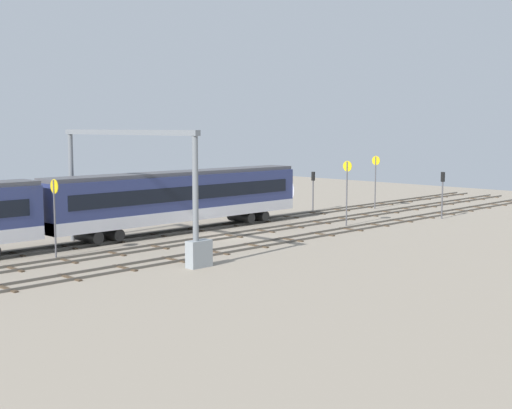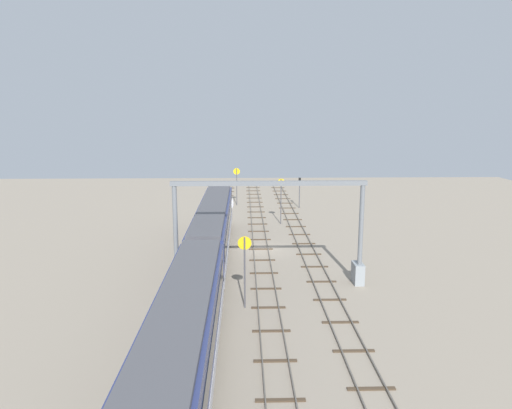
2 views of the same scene
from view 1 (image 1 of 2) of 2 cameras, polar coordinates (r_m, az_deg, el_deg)
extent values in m
plane|color=gray|center=(54.11, -2.02, -2.63)|extent=(105.63, 105.63, 0.00)
cube|color=#59544C|center=(50.42, 2.07, -3.21)|extent=(89.63, 0.07, 0.16)
cube|color=#59544C|center=(51.39, 0.90, -3.02)|extent=(89.63, 0.07, 0.16)
cube|color=#473828|center=(38.97, -19.97, -6.53)|extent=(0.24, 2.40, 0.08)
cube|color=#473828|center=(40.63, -15.17, -5.84)|extent=(0.24, 2.40, 0.08)
cube|color=#473828|center=(42.56, -10.79, -5.18)|extent=(0.24, 2.40, 0.08)
cube|color=#473828|center=(44.71, -6.82, -4.55)|extent=(0.24, 2.40, 0.08)
cube|color=#473828|center=(47.07, -3.24, -3.96)|extent=(0.24, 2.40, 0.08)
cube|color=#473828|center=(49.59, -0.01, -3.41)|extent=(0.24, 2.40, 0.08)
cube|color=#473828|center=(52.26, 2.89, -2.91)|extent=(0.24, 2.40, 0.08)
cube|color=#473828|center=(55.05, 5.51, -2.46)|extent=(0.24, 2.40, 0.08)
cube|color=#473828|center=(57.95, 7.86, -2.04)|extent=(0.24, 2.40, 0.08)
cube|color=#473828|center=(60.94, 9.99, -1.66)|extent=(0.24, 2.40, 0.08)
cube|color=#473828|center=(64.01, 11.91, -1.32)|extent=(0.24, 2.40, 0.08)
cube|color=#473828|center=(67.14, 13.65, -1.01)|extent=(0.24, 2.40, 0.08)
cube|color=#473828|center=(70.34, 15.24, -0.72)|extent=(0.24, 2.40, 0.08)
cube|color=#473828|center=(73.58, 16.69, -0.46)|extent=(0.24, 2.40, 0.08)
cube|color=#473828|center=(76.87, 18.02, -0.22)|extent=(0.24, 2.40, 0.08)
cube|color=#473828|center=(80.20, 19.23, 0.00)|extent=(0.24, 2.40, 0.08)
cube|color=#473828|center=(83.56, 20.35, 0.21)|extent=(0.24, 2.40, 0.08)
cube|color=#59544C|center=(53.58, -1.50, -2.63)|extent=(89.63, 0.07, 0.16)
cube|color=#59544C|center=(54.62, -2.54, -2.46)|extent=(89.63, 0.07, 0.16)
cube|color=#473828|center=(44.10, -19.40, -5.02)|extent=(0.24, 2.40, 0.08)
cube|color=#473828|center=(45.71, -15.34, -4.49)|extent=(0.24, 2.40, 0.08)
cube|color=#473828|center=(47.55, -11.58, -3.97)|extent=(0.24, 2.40, 0.08)
cube|color=#473828|center=(49.57, -8.11, -3.48)|extent=(0.24, 2.40, 0.08)
cube|color=#473828|center=(51.76, -4.93, -3.02)|extent=(0.24, 2.40, 0.08)
cube|color=#473828|center=(54.11, -2.02, -2.59)|extent=(0.24, 2.40, 0.08)
cube|color=#473828|center=(56.58, 0.64, -2.19)|extent=(0.24, 2.40, 0.08)
cube|color=#473828|center=(59.17, 3.07, -1.82)|extent=(0.24, 2.40, 0.08)
cube|color=#473828|center=(61.85, 5.29, -1.47)|extent=(0.24, 2.40, 0.08)
cube|color=#473828|center=(64.63, 7.33, -1.16)|extent=(0.24, 2.40, 0.08)
cube|color=#473828|center=(67.48, 9.19, -0.87)|extent=(0.24, 2.40, 0.08)
cube|color=#473828|center=(70.40, 10.90, -0.60)|extent=(0.24, 2.40, 0.08)
cube|color=#473828|center=(73.37, 12.48, -0.36)|extent=(0.24, 2.40, 0.08)
cube|color=#473828|center=(76.40, 13.93, -0.13)|extent=(0.24, 2.40, 0.08)
cube|color=#473828|center=(79.48, 15.27, 0.08)|extent=(0.24, 2.40, 0.08)
cube|color=#473828|center=(82.59, 16.50, 0.27)|extent=(0.24, 2.40, 0.08)
cube|color=#473828|center=(85.75, 17.65, 0.45)|extent=(0.24, 2.40, 0.08)
cube|color=#473828|center=(88.93, 18.72, 0.62)|extent=(0.24, 2.40, 0.08)
cube|color=#59544C|center=(56.94, -4.66, -2.11)|extent=(89.63, 0.07, 0.16)
cube|color=#59544C|center=(58.03, -5.58, -1.96)|extent=(89.63, 0.07, 0.16)
cube|color=#473828|center=(49.13, -19.25, -3.87)|extent=(0.24, 2.40, 0.08)
cube|color=#473828|center=(50.90, -15.29, -3.39)|extent=(0.24, 2.40, 0.08)
cube|color=#473828|center=(52.90, -11.62, -2.92)|extent=(0.24, 2.40, 0.08)
cube|color=#473828|center=(55.11, -8.23, -2.49)|extent=(0.24, 2.40, 0.08)
cube|color=#473828|center=(57.49, -5.12, -2.08)|extent=(0.24, 2.40, 0.08)
cube|color=#473828|center=(60.03, -2.26, -1.69)|extent=(0.24, 2.40, 0.08)
cube|color=#473828|center=(62.71, 0.35, -1.34)|extent=(0.24, 2.40, 0.08)
cube|color=#473828|center=(65.52, 2.75, -1.01)|extent=(0.24, 2.40, 0.08)
cube|color=#473828|center=(68.43, 4.95, -0.71)|extent=(0.24, 2.40, 0.08)
cube|color=#473828|center=(71.43, 6.96, -0.43)|extent=(0.24, 2.40, 0.08)
cube|color=#473828|center=(74.52, 8.81, -0.18)|extent=(0.24, 2.40, 0.08)
cube|color=#473828|center=(77.68, 10.51, 0.06)|extent=(0.24, 2.40, 0.08)
cube|color=#473828|center=(80.90, 12.08, 0.27)|extent=(0.24, 2.40, 0.08)
cube|color=#473828|center=(84.19, 13.53, 0.47)|extent=(0.24, 2.40, 0.08)
cube|color=#473828|center=(87.52, 14.86, 0.66)|extent=(0.24, 2.40, 0.08)
cube|color=#473828|center=(90.89, 16.10, 0.83)|extent=(0.24, 2.40, 0.08)
cube|color=navy|center=(56.25, -6.26, 0.62)|extent=(24.00, 2.90, 3.60)
cube|color=silver|center=(56.40, -6.24, -0.75)|extent=(24.00, 2.94, 0.90)
cube|color=#4C4C51|center=(56.08, -6.29, 2.60)|extent=(24.00, 2.50, 0.30)
cube|color=black|center=(55.08, -5.32, 0.96)|extent=(22.00, 0.04, 1.10)
cube|color=black|center=(57.35, -7.18, 1.15)|extent=(22.00, 0.04, 1.10)
cylinder|color=black|center=(51.65, -13.68, -2.56)|extent=(0.90, 2.70, 0.90)
cylinder|color=black|center=(52.59, -12.01, -2.36)|extent=(0.90, 2.70, 0.90)
cylinder|color=black|center=(60.95, -1.26, -1.03)|extent=(0.90, 2.70, 0.90)
cylinder|color=black|center=(62.19, -0.06, -0.87)|extent=(0.90, 2.70, 0.90)
cone|color=silver|center=(65.00, 2.58, 1.27)|extent=(1.60, 3.24, 3.24)
cylinder|color=slate|center=(41.56, -5.03, 0.16)|extent=(0.36, 0.36, 7.99)
cylinder|color=slate|center=(53.36, -15.01, 1.35)|extent=(0.36, 0.36, 7.99)
cube|color=slate|center=(47.07, -10.75, 5.89)|extent=(0.40, 14.99, 0.35)
cylinder|color=#4C4C51|center=(59.88, 7.52, 0.88)|extent=(0.12, 0.12, 5.58)
cylinder|color=yellow|center=(59.73, 7.57, 3.16)|extent=(0.05, 0.91, 0.91)
cube|color=black|center=(59.76, 7.59, 3.16)|extent=(0.02, 0.41, 0.12)
cylinder|color=#4C4C51|center=(72.86, 9.84, 1.79)|extent=(0.12, 0.12, 5.48)
cylinder|color=yellow|center=(72.75, 9.89, 3.60)|extent=(0.05, 0.95, 0.95)
cube|color=black|center=(72.77, 9.91, 3.60)|extent=(0.02, 0.43, 0.12)
cylinder|color=#4C4C51|center=(46.80, -16.30, -1.15)|extent=(0.12, 0.12, 5.10)
cylinder|color=yellow|center=(46.59, -16.34, 1.45)|extent=(0.05, 0.94, 0.94)
cube|color=black|center=(46.61, -16.31, 1.45)|extent=(0.02, 0.42, 0.12)
cylinder|color=#4C4C51|center=(70.57, 4.74, 0.74)|extent=(0.14, 0.14, 3.08)
cube|color=black|center=(70.40, 4.75, 2.35)|extent=(0.20, 0.32, 0.90)
sphere|color=red|center=(70.47, 4.81, 2.51)|extent=(0.20, 0.20, 0.20)
sphere|color=#262626|center=(70.50, 4.81, 2.19)|extent=(0.20, 0.20, 0.20)
cylinder|color=#4C4C51|center=(66.35, 15.14, 0.34)|extent=(0.14, 0.14, 3.47)
cube|color=black|center=(66.16, 15.20, 2.22)|extent=(0.20, 0.32, 0.90)
sphere|color=green|center=(66.24, 15.25, 2.40)|extent=(0.20, 0.20, 0.20)
sphere|color=#262626|center=(66.27, 15.24, 2.06)|extent=(0.20, 0.20, 0.20)
cube|color=gray|center=(42.21, -4.74, -4.08)|extent=(1.57, 0.76, 1.66)
cube|color=#333333|center=(42.68, -3.93, -3.62)|extent=(0.02, 0.53, 0.24)
camera|label=2|loc=(42.00, -57.63, 10.13)|focal=32.80mm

